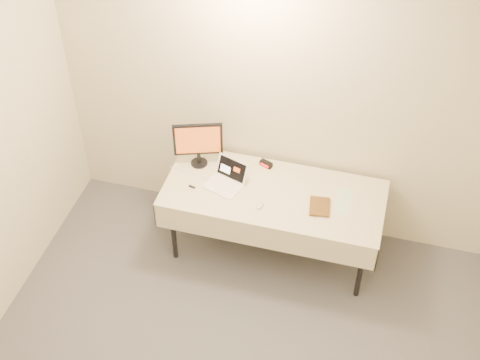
% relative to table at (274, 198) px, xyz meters
% --- Properties ---
extents(back_wall, '(4.00, 0.10, 2.70)m').
position_rel_table_xyz_m(back_wall, '(0.00, 0.45, 0.67)').
color(back_wall, beige).
rests_on(back_wall, ground).
extents(table, '(1.86, 0.81, 0.74)m').
position_rel_table_xyz_m(table, '(0.00, 0.00, 0.00)').
color(table, black).
rests_on(table, ground).
extents(laptop, '(0.37, 0.36, 0.20)m').
position_rel_table_xyz_m(laptop, '(-0.41, 0.00, 0.11)').
color(laptop, white).
rests_on(laptop, table).
extents(monitor, '(0.41, 0.19, 0.44)m').
position_rel_table_xyz_m(monitor, '(-0.72, 0.19, 0.32)').
color(monitor, black).
rests_on(monitor, table).
extents(book, '(0.16, 0.04, 0.22)m').
position_rel_table_xyz_m(book, '(0.32, -0.09, 0.17)').
color(book, '#915A1A').
rests_on(book, table).
extents(alarm_clock, '(0.12, 0.09, 0.05)m').
position_rel_table_xyz_m(alarm_clock, '(-0.14, 0.31, 0.09)').
color(alarm_clock, black).
rests_on(alarm_clock, table).
extents(clicker, '(0.06, 0.09, 0.02)m').
position_rel_table_xyz_m(clicker, '(-0.07, -0.19, 0.07)').
color(clicker, silver).
rests_on(clicker, table).
extents(paper_form, '(0.13, 0.31, 0.00)m').
position_rel_table_xyz_m(paper_form, '(0.58, 0.05, 0.06)').
color(paper_form, '#BBE6B7').
rests_on(paper_form, table).
extents(usb_dongle, '(0.06, 0.03, 0.01)m').
position_rel_table_xyz_m(usb_dongle, '(-0.68, -0.12, 0.07)').
color(usb_dongle, black).
rests_on(usb_dongle, table).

